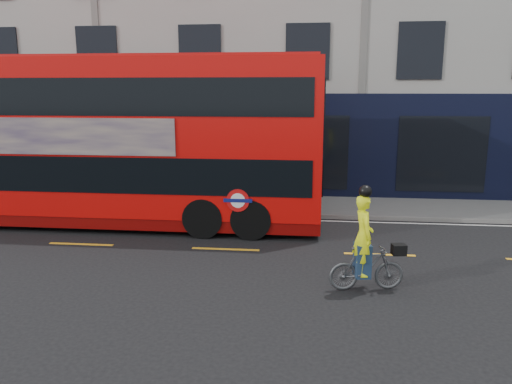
# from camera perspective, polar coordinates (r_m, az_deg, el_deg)

# --- Properties ---
(ground) EXTENTS (120.00, 120.00, 0.00)m
(ground) POSITION_cam_1_polar(r_m,az_deg,el_deg) (11.86, 14.88, -9.26)
(ground) COLOR black
(ground) RESTS_ON ground
(pavement) EXTENTS (60.00, 3.00, 0.12)m
(pavement) POSITION_cam_1_polar(r_m,az_deg,el_deg) (18.02, 11.89, -1.72)
(pavement) COLOR gray
(pavement) RESTS_ON ground
(kerb) EXTENTS (60.00, 0.12, 0.13)m
(kerb) POSITION_cam_1_polar(r_m,az_deg,el_deg) (16.57, 12.38, -2.90)
(kerb) COLOR gray
(kerb) RESTS_ON ground
(building_terrace) EXTENTS (50.00, 10.07, 15.00)m
(building_terrace) POSITION_cam_1_polar(r_m,az_deg,el_deg) (24.20, 11.14, 19.39)
(building_terrace) COLOR #AAA9A1
(building_terrace) RESTS_ON ground
(road_edge_line) EXTENTS (58.00, 0.10, 0.01)m
(road_edge_line) POSITION_cam_1_polar(r_m,az_deg,el_deg) (16.30, 12.48, -3.37)
(road_edge_line) COLOR silver
(road_edge_line) RESTS_ON ground
(lane_dashes) EXTENTS (58.00, 0.12, 0.01)m
(lane_dashes) POSITION_cam_1_polar(r_m,az_deg,el_deg) (13.26, 13.93, -6.94)
(lane_dashes) COLOR gold
(lane_dashes) RESTS_ON ground
(bus) EXTENTS (12.68, 2.96, 5.11)m
(bus) POSITION_cam_1_polar(r_m,az_deg,el_deg) (15.97, -15.61, 5.72)
(bus) COLOR red
(bus) RESTS_ON ground
(cyclist) EXTENTS (1.64, 0.71, 2.26)m
(cyclist) POSITION_cam_1_polar(r_m,az_deg,el_deg) (10.71, 12.41, -7.05)
(cyclist) COLOR #4C4E51
(cyclist) RESTS_ON ground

